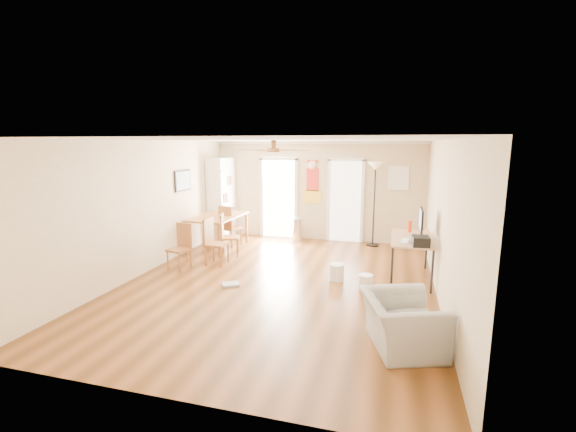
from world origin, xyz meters
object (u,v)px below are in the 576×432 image
(printer, at_px, (421,241))
(armchair, at_px, (402,323))
(dining_chair_near, at_px, (179,247))
(torchiere_lamp, at_px, (374,205))
(dining_table, at_px, (218,232))
(wastebasket_a, at_px, (337,272))
(dining_chair_right_b, at_px, (217,242))
(wastebasket_b, at_px, (366,283))
(dining_chair_right_a, at_px, (230,235))
(computer_desk, at_px, (411,258))
(dining_chair_far, at_px, (231,226))
(trash_can, at_px, (297,229))
(bookshelf, at_px, (222,198))

(printer, bearing_deg, armchair, -102.77)
(dining_chair_near, distance_m, torchiere_lamp, 4.78)
(dining_table, distance_m, wastebasket_a, 3.51)
(dining_chair_right_b, height_order, wastebasket_b, dining_chair_right_b)
(dining_table, relative_size, dining_chair_right_a, 1.69)
(dining_chair_right_a, bearing_deg, dining_chair_near, 134.37)
(torchiere_lamp, distance_m, computer_desk, 2.53)
(dining_chair_right_b, distance_m, wastebasket_b, 3.26)
(dining_chair_far, xyz_separation_m, armchair, (4.09, -4.06, -0.18))
(printer, distance_m, armchair, 2.23)
(dining_table, relative_size, dining_chair_right_b, 1.65)
(dining_chair_right_b, xyz_separation_m, wastebasket_a, (2.60, -0.32, -0.33))
(dining_chair_right_b, bearing_deg, computer_desk, -85.65)
(trash_can, relative_size, armchair, 0.58)
(trash_can, bearing_deg, dining_chair_right_b, -114.70)
(dining_table, relative_size, torchiere_lamp, 0.77)
(dining_chair_far, distance_m, trash_can, 1.78)
(dining_chair_far, relative_size, computer_desk, 0.69)
(trash_can, xyz_separation_m, printer, (2.91, -2.89, 0.59))
(dining_chair_near, height_order, printer, printer)
(dining_table, bearing_deg, wastebasket_a, -26.01)
(wastebasket_a, height_order, armchair, armchair)
(dining_chair_right_a, bearing_deg, computer_desk, -116.58)
(dining_table, height_order, armchair, dining_table)
(trash_can, distance_m, armchair, 5.67)
(dining_chair_right_a, xyz_separation_m, dining_chair_far, (-0.34, 0.81, 0.03))
(dining_chair_far, distance_m, printer, 4.81)
(dining_chair_near, xyz_separation_m, trash_can, (1.74, 2.98, -0.17))
(dining_chair_near, bearing_deg, dining_chair_far, 96.20)
(computer_desk, xyz_separation_m, wastebasket_b, (-0.76, -0.86, -0.26))
(torchiere_lamp, height_order, wastebasket_a, torchiere_lamp)
(dining_chair_right_b, relative_size, trash_can, 1.66)
(bookshelf, xyz_separation_m, dining_chair_far, (0.58, -0.76, -0.57))
(bookshelf, height_order, trash_can, bookshelf)
(dining_chair_near, xyz_separation_m, wastebasket_a, (3.21, 0.19, -0.30))
(dining_chair_far, height_order, computer_desk, dining_chair_far)
(torchiere_lamp, height_order, armchair, torchiere_lamp)
(dining_chair_far, bearing_deg, torchiere_lamp, -148.29)
(dining_chair_right_a, xyz_separation_m, wastebasket_a, (2.60, -1.01, -0.32))
(bookshelf, relative_size, trash_can, 3.64)
(dining_chair_right_a, xyz_separation_m, printer, (4.05, -1.11, 0.40))
(dining_chair_near, relative_size, printer, 2.83)
(wastebasket_b, bearing_deg, bookshelf, 144.02)
(dining_chair_right_a, relative_size, computer_desk, 0.64)
(dining_table, height_order, dining_chair_right_a, dining_chair_right_a)
(bookshelf, relative_size, torchiere_lamp, 1.03)
(wastebasket_a, bearing_deg, dining_table, 153.99)
(dining_chair_right_a, distance_m, torchiere_lamp, 3.61)
(dining_chair_near, height_order, trash_can, dining_chair_near)
(computer_desk, bearing_deg, bookshelf, 156.52)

